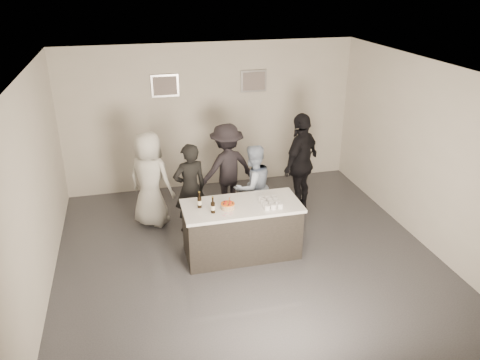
{
  "coord_description": "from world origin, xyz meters",
  "views": [
    {
      "loc": [
        -1.67,
        -6.21,
        4.23
      ],
      "look_at": [
        0.0,
        0.5,
        1.15
      ],
      "focal_mm": 35.0,
      "sensor_mm": 36.0,
      "label": 1
    }
  ],
  "objects": [
    {
      "name": "tumbler_cluster",
      "position": [
        0.37,
        0.02,
        0.94
      ],
      "size": [
        0.3,
        0.4,
        0.08
      ],
      "primitive_type": "cube",
      "color": "#C59512",
      "rests_on": "bar_counter"
    },
    {
      "name": "wall_left",
      "position": [
        -3.0,
        0.0,
        1.5
      ],
      "size": [
        0.04,
        6.0,
        3.0
      ],
      "primitive_type": "cube",
      "color": "beige",
      "rests_on": "ground"
    },
    {
      "name": "cake",
      "position": [
        -0.31,
        0.04,
        0.94
      ],
      "size": [
        0.22,
        0.22,
        0.08
      ],
      "primitive_type": "cylinder",
      "color": "orange",
      "rests_on": "bar_counter"
    },
    {
      "name": "picture_right",
      "position": [
        0.9,
        2.97,
        2.2
      ],
      "size": [
        0.54,
        0.04,
        0.44
      ],
      "primitive_type": "cube",
      "color": "#B2B2B7",
      "rests_on": "wall_back"
    },
    {
      "name": "candles",
      "position": [
        -0.33,
        -0.15,
        0.9
      ],
      "size": [
        0.24,
        0.08,
        0.01
      ],
      "primitive_type": "cube",
      "color": "pink",
      "rests_on": "bar_counter"
    },
    {
      "name": "wall_right",
      "position": [
        3.0,
        0.0,
        1.5
      ],
      "size": [
        0.04,
        6.0,
        3.0
      ],
      "primitive_type": "cube",
      "color": "beige",
      "rests_on": "ground"
    },
    {
      "name": "person_main_black",
      "position": [
        -0.74,
        1.08,
        0.82
      ],
      "size": [
        0.67,
        0.52,
        1.63
      ],
      "primitive_type": "imported",
      "rotation": [
        0.0,
        0.0,
        3.37
      ],
      "color": "black",
      "rests_on": "ground"
    },
    {
      "name": "person_guest_back",
      "position": [
        0.05,
        1.73,
        0.86
      ],
      "size": [
        1.25,
        0.95,
        1.72
      ],
      "primitive_type": "imported",
      "rotation": [
        0.0,
        0.0,
        3.45
      ],
      "color": "black",
      "rests_on": "ground"
    },
    {
      "name": "wall_front",
      "position": [
        0.0,
        -3.0,
        1.5
      ],
      "size": [
        6.0,
        0.04,
        3.0
      ],
      "primitive_type": "cube",
      "color": "beige",
      "rests_on": "ground"
    },
    {
      "name": "wall_back",
      "position": [
        0.0,
        3.0,
        1.5
      ],
      "size": [
        6.0,
        0.04,
        3.0
      ],
      "primitive_type": "cube",
      "color": "beige",
      "rests_on": "ground"
    },
    {
      "name": "picture_left",
      "position": [
        -0.9,
        2.97,
        2.2
      ],
      "size": [
        0.54,
        0.04,
        0.44
      ],
      "primitive_type": "cube",
      "color": "#B2B2B7",
      "rests_on": "wall_back"
    },
    {
      "name": "person_main_blue",
      "position": [
        0.35,
        0.97,
        0.77
      ],
      "size": [
        0.91,
        0.81,
        1.55
      ],
      "primitive_type": "imported",
      "rotation": [
        0.0,
        0.0,
        3.49
      ],
      "color": "#9BADCB",
      "rests_on": "ground"
    },
    {
      "name": "person_guest_left",
      "position": [
        -1.39,
        1.51,
        0.87
      ],
      "size": [
        1.02,
        0.96,
        1.75
      ],
      "primitive_type": "imported",
      "rotation": [
        0.0,
        0.0,
        2.49
      ],
      "color": "silver",
      "rests_on": "ground"
    },
    {
      "name": "bar_counter",
      "position": [
        -0.07,
        0.12,
        0.45
      ],
      "size": [
        1.86,
        0.86,
        0.9
      ],
      "primitive_type": "cube",
      "color": "white",
      "rests_on": "ground"
    },
    {
      "name": "beer_bottle_b",
      "position": [
        -0.55,
        -0.04,
        1.03
      ],
      "size": [
        0.07,
        0.07,
        0.26
      ],
      "primitive_type": "cylinder",
      "color": "black",
      "rests_on": "bar_counter"
    },
    {
      "name": "ceiling",
      "position": [
        0.0,
        0.0,
        3.0
      ],
      "size": [
        6.0,
        6.0,
        0.0
      ],
      "primitive_type": "plane",
      "rotation": [
        3.14,
        0.0,
        0.0
      ],
      "color": "white"
    },
    {
      "name": "floor",
      "position": [
        0.0,
        0.0,
        0.0
      ],
      "size": [
        6.0,
        6.0,
        0.0
      ],
      "primitive_type": "plane",
      "color": "#3D3D42",
      "rests_on": "ground"
    },
    {
      "name": "beer_bottle_a",
      "position": [
        -0.72,
        0.18,
        1.03
      ],
      "size": [
        0.07,
        0.07,
        0.26
      ],
      "primitive_type": "cylinder",
      "color": "black",
      "rests_on": "bar_counter"
    },
    {
      "name": "person_guest_right",
      "position": [
        1.4,
        1.39,
        0.96
      ],
      "size": [
        1.16,
        1.1,
        1.93
      ],
      "primitive_type": "imported",
      "rotation": [
        0.0,
        0.0,
        3.87
      ],
      "color": "black",
      "rests_on": "ground"
    }
  ]
}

